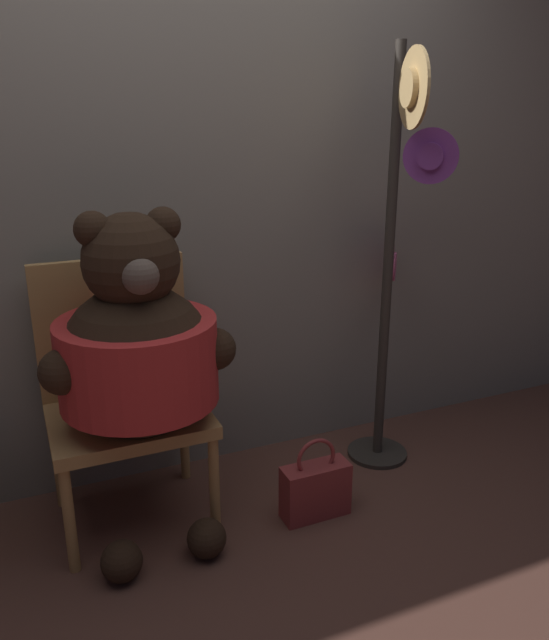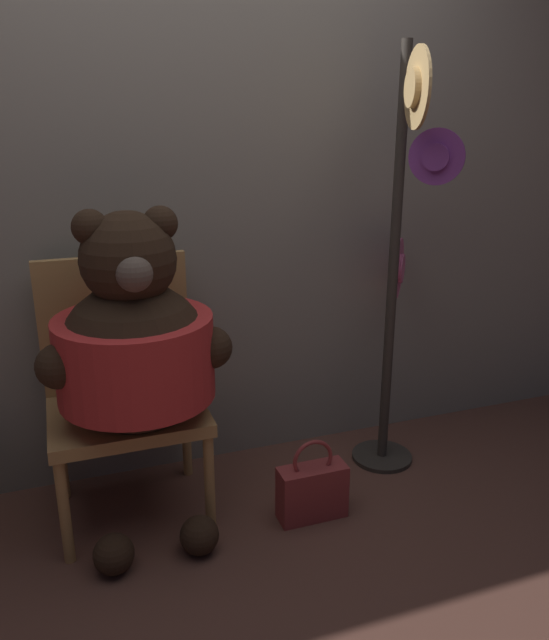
% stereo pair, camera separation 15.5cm
% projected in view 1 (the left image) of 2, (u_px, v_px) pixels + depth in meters
% --- Properties ---
extents(ground_plane, '(14.00, 14.00, 0.00)m').
position_uv_depth(ground_plane, '(229.00, 529.00, 2.44)').
color(ground_plane, brown).
extents(wall_back, '(8.00, 0.10, 2.35)m').
position_uv_depth(wall_back, '(175.00, 208.00, 2.59)').
color(wall_back, gray).
rests_on(wall_back, ground_plane).
extents(chair, '(0.59, 0.49, 1.02)m').
position_uv_depth(chair, '(122.00, 386.00, 2.42)').
color(chair, '#B2844C').
rests_on(chair, ground_plane).
extents(teddy_bear, '(0.69, 0.61, 1.25)m').
position_uv_depth(teddy_bear, '(138.00, 351.00, 2.22)').
color(teddy_bear, black).
rests_on(teddy_bear, ground_plane).
extents(hat_display_rack, '(0.35, 0.57, 1.82)m').
position_uv_depth(hat_display_rack, '(396.00, 253.00, 2.65)').
color(hat_display_rack, '#332D28').
rests_on(hat_display_rack, ground_plane).
extents(handbag_on_ground, '(0.27, 0.11, 0.35)m').
position_uv_depth(handbag_on_ground, '(315.00, 489.00, 2.49)').
color(handbag_on_ground, maroon).
rests_on(handbag_on_ground, ground_plane).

